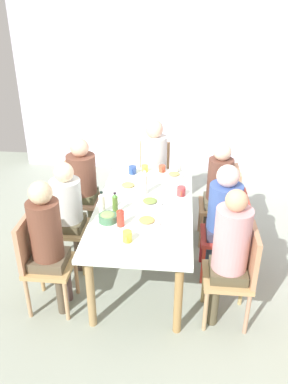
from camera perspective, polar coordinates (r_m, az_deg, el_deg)
ground_plane at (r=4.08m, az=0.00°, el=-11.24°), size 6.24×6.24×0.00m
wall_left at (r=5.99m, az=2.66°, el=15.14°), size 0.12×4.47×2.60m
dining_table at (r=3.71m, az=0.00°, el=-3.21°), size 1.82×0.92×0.74m
chair_0 at (r=4.92m, az=1.52°, el=2.83°), size 0.40×0.40×0.90m
person_0 at (r=4.75m, az=1.47°, el=4.96°), size 0.32×0.32×1.23m
chair_1 at (r=3.47m, az=-15.19°, el=-9.53°), size 0.40×0.40×0.90m
person_1 at (r=3.32m, az=-14.16°, el=-6.60°), size 0.30×0.30×1.25m
chair_2 at (r=3.81m, az=12.76°, el=-5.70°), size 0.40×0.40×0.90m
person_2 at (r=3.69m, az=11.70°, el=-2.89°), size 0.31×0.31×1.20m
chair_3 at (r=4.33m, az=11.97°, el=-1.38°), size 0.40×0.40×0.90m
person_3 at (r=4.23m, az=10.97°, el=0.91°), size 0.30×0.30×1.19m
chair_4 at (r=4.45m, az=-10.03°, el=-0.35°), size 0.40×0.40×0.90m
person_4 at (r=4.34m, az=-9.09°, el=2.00°), size 0.32×0.32×1.18m
chair_5 at (r=3.31m, az=13.80°, el=-11.35°), size 0.40×0.40×0.90m
person_5 at (r=3.17m, az=12.62°, el=-8.08°), size 0.30×0.30×1.25m
chair_6 at (r=3.95m, az=-12.27°, el=-4.38°), size 0.40×0.40×0.90m
person_6 at (r=3.83m, az=-11.23°, el=-2.14°), size 0.30×0.30×1.16m
plate_0 at (r=3.71m, az=0.89°, el=-1.48°), size 0.25×0.25×0.04m
plate_1 at (r=4.03m, az=-2.39°, el=0.90°), size 0.24×0.24×0.04m
plate_2 at (r=3.40m, az=0.42°, el=-4.37°), size 0.25×0.25×0.04m
plate_3 at (r=4.29m, az=4.52°, el=2.57°), size 0.22×0.22×0.04m
bowl_0 at (r=3.42m, az=-5.43°, el=-3.76°), size 0.16×0.16×0.09m
cup_0 at (r=4.33m, az=-1.73°, el=3.30°), size 0.12×0.09×0.09m
cup_1 at (r=4.39m, az=5.03°, el=3.53°), size 0.12×0.08×0.09m
cup_2 at (r=4.38m, az=2.72°, el=3.49°), size 0.11×0.08×0.08m
cup_3 at (r=4.38m, az=0.13°, el=3.53°), size 0.11×0.07×0.08m
cup_4 at (r=3.86m, az=5.57°, el=0.11°), size 0.12×0.08×0.09m
cup_5 at (r=3.14m, az=-2.51°, el=-6.64°), size 0.11×0.08×0.09m
bottle_0 at (r=3.53m, az=-6.31°, el=-1.63°), size 0.06×0.06×0.22m
bottle_1 at (r=3.32m, az=-3.53°, el=-3.77°), size 0.06×0.06×0.19m
bottle_2 at (r=3.84m, az=0.07°, el=1.33°), size 0.06×0.06×0.25m
bottle_3 at (r=3.51m, az=-4.33°, el=-1.72°), size 0.05×0.05×0.21m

